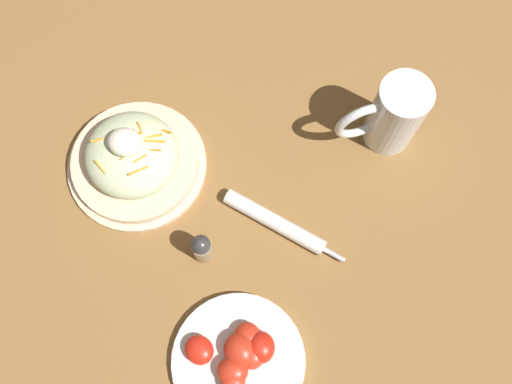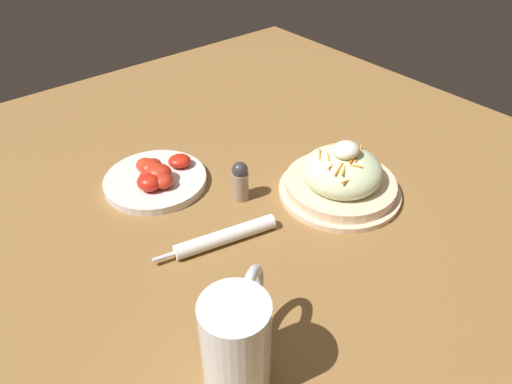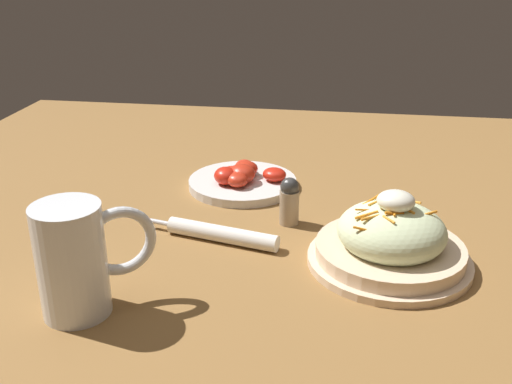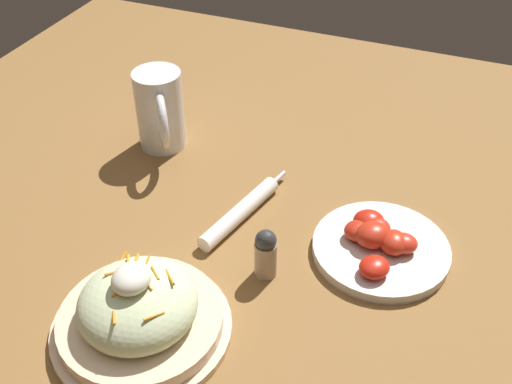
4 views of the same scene
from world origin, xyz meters
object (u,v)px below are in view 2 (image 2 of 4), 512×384
(napkin_roll, at_px, (225,237))
(tomato_plate, at_px, (156,178))
(beer_mug, at_px, (237,346))
(salt_shaker, at_px, (240,181))
(salad_plate, at_px, (341,178))

(napkin_roll, distance_m, tomato_plate, 0.21)
(beer_mug, distance_m, napkin_roll, 0.24)
(beer_mug, height_order, salt_shaker, beer_mug)
(tomato_plate, height_order, salt_shaker, salt_shaker)
(salad_plate, distance_m, beer_mug, 0.41)
(salad_plate, bearing_deg, beer_mug, 24.82)
(beer_mug, height_order, tomato_plate, beer_mug)
(salad_plate, bearing_deg, napkin_roll, -7.07)
(napkin_roll, xyz_separation_m, tomato_plate, (0.01, -0.21, 0.00))
(salt_shaker, bearing_deg, beer_mug, 51.41)
(tomato_plate, relative_size, salt_shaker, 2.52)
(salad_plate, distance_m, tomato_plate, 0.34)
(salad_plate, bearing_deg, tomato_plate, -44.24)
(napkin_roll, xyz_separation_m, salt_shaker, (-0.09, -0.08, 0.03))
(salad_plate, xyz_separation_m, napkin_roll, (0.24, -0.03, -0.02))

